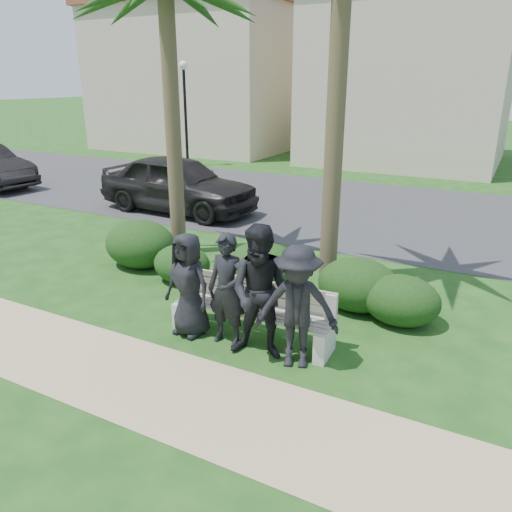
% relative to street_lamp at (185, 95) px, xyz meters
% --- Properties ---
extents(ground, '(160.00, 160.00, 0.00)m').
position_rel_street_lamp_xyz_m(ground, '(9.00, -12.00, -2.94)').
color(ground, '#164513').
rests_on(ground, ground).
extents(footpath, '(30.00, 1.60, 0.01)m').
position_rel_street_lamp_xyz_m(footpath, '(9.00, -13.80, -2.94)').
color(footpath, tan).
rests_on(footpath, ground).
extents(asphalt_street, '(160.00, 8.00, 0.01)m').
position_rel_street_lamp_xyz_m(asphalt_street, '(9.00, -4.00, -2.94)').
color(asphalt_street, '#2D2D30').
rests_on(asphalt_street, ground).
extents(stucco_bldg_left, '(10.40, 8.40, 7.30)m').
position_rel_street_lamp_xyz_m(stucco_bldg_left, '(-3.00, 6.00, 0.72)').
color(stucco_bldg_left, '#C7B695').
rests_on(stucco_bldg_left, ground).
extents(stucco_bldg_right, '(8.40, 8.40, 7.30)m').
position_rel_street_lamp_xyz_m(stucco_bldg_right, '(8.00, 6.00, 0.72)').
color(stucco_bldg_right, '#C7B695').
rests_on(stucco_bldg_right, ground).
extents(street_lamp, '(0.36, 0.36, 4.29)m').
position_rel_street_lamp_xyz_m(street_lamp, '(0.00, 0.00, 0.00)').
color(street_lamp, black).
rests_on(street_lamp, ground).
extents(park_bench, '(2.41, 0.66, 0.83)m').
position_rel_street_lamp_xyz_m(park_bench, '(9.79, -12.18, -2.57)').
color(park_bench, gray).
rests_on(park_bench, ground).
extents(man_a, '(0.81, 0.58, 1.56)m').
position_rel_street_lamp_xyz_m(man_a, '(8.89, -12.47, -2.16)').
color(man_a, black).
rests_on(man_a, ground).
extents(man_b, '(0.60, 0.39, 1.63)m').
position_rel_street_lamp_xyz_m(man_b, '(9.53, -12.44, -2.13)').
color(man_b, black).
rests_on(man_b, ground).
extents(man_c, '(1.03, 0.88, 1.86)m').
position_rel_street_lamp_xyz_m(man_c, '(10.14, -12.54, -2.01)').
color(man_c, black).
rests_on(man_c, ground).
extents(man_d, '(1.22, 0.93, 1.67)m').
position_rel_street_lamp_xyz_m(man_d, '(10.64, -12.54, -2.11)').
color(man_d, black).
rests_on(man_d, ground).
extents(hedge_b, '(1.49, 1.23, 0.97)m').
position_rel_street_lamp_xyz_m(hedge_b, '(6.34, -10.56, -2.46)').
color(hedge_b, black).
rests_on(hedge_b, ground).
extents(hedge_c, '(1.11, 0.91, 0.72)m').
position_rel_street_lamp_xyz_m(hedge_c, '(7.58, -10.86, -2.58)').
color(hedge_c, black).
rests_on(hedge_c, ground).
extents(hedge_d, '(1.40, 1.16, 0.91)m').
position_rel_street_lamp_xyz_m(hedge_d, '(9.12, -10.53, -2.49)').
color(hedge_d, black).
rests_on(hedge_d, ground).
extents(hedge_e, '(1.34, 1.11, 0.87)m').
position_rel_street_lamp_xyz_m(hedge_e, '(10.83, -10.45, -2.51)').
color(hedge_e, black).
rests_on(hedge_e, ground).
extents(hedge_f, '(1.20, 0.99, 0.78)m').
position_rel_street_lamp_xyz_m(hedge_f, '(11.58, -10.63, -2.55)').
color(hedge_f, black).
rests_on(hedge_f, ground).
extents(car_a, '(4.75, 2.07, 1.59)m').
position_rel_street_lamp_xyz_m(car_a, '(4.39, -6.63, -2.15)').
color(car_a, black).
rests_on(car_a, ground).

